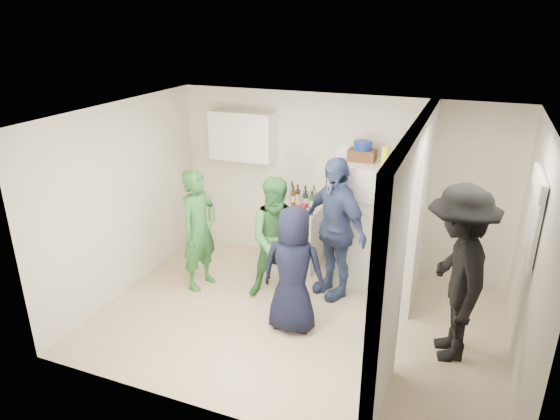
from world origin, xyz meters
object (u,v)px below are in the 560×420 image
object	(u,v)px
person_navy	(293,270)
person_nook	(456,275)
wicker_basket	(362,155)
person_denim	(334,228)
person_green_center	(278,239)
person_green_left	(199,230)
fridge	(364,223)
yellow_cup_stack_top	(385,157)
blue_bowl	(363,145)
stove	(293,236)

from	to	relation	value
person_navy	person_nook	size ratio (longest dim) A/B	0.79
wicker_basket	person_denim	size ratio (longest dim) A/B	0.19
person_green_center	person_nook	xyz separation A→B (m)	(2.17, -0.47, 0.16)
person_green_left	person_navy	bearing A→B (deg)	-96.37
fridge	yellow_cup_stack_top	world-z (taller)	yellow_cup_stack_top
fridge	wicker_basket	xyz separation A→B (m)	(-0.10, 0.05, 0.92)
fridge	person_denim	world-z (taller)	person_denim
blue_bowl	person_navy	world-z (taller)	blue_bowl
stove	blue_bowl	xyz separation A→B (m)	(0.94, 0.02, 1.43)
person_green_center	person_denim	bearing A→B (deg)	-0.66
blue_bowl	yellow_cup_stack_top	xyz separation A→B (m)	(0.32, -0.15, -0.08)
person_green_left	blue_bowl	bearing A→B (deg)	-49.43
stove	person_denim	distance (m)	1.06
person_nook	fridge	bearing A→B (deg)	-149.42
fridge	yellow_cup_stack_top	bearing A→B (deg)	-24.44
fridge	person_navy	distance (m)	1.57
person_green_center	person_nook	world-z (taller)	person_nook
fridge	person_navy	bearing A→B (deg)	-108.04
person_navy	person_green_center	bearing A→B (deg)	-59.34
person_green_left	person_navy	xyz separation A→B (m)	(1.50, -0.48, -0.06)
fridge	person_green_center	world-z (taller)	fridge
person_nook	blue_bowl	bearing A→B (deg)	-148.29
yellow_cup_stack_top	person_green_left	xyz separation A→B (m)	(-2.21, -0.91, -1.00)
yellow_cup_stack_top	person_denim	size ratio (longest dim) A/B	0.13
blue_bowl	person_green_center	size ratio (longest dim) A/B	0.15
person_green_left	person_green_center	world-z (taller)	person_green_left
stove	yellow_cup_stack_top	world-z (taller)	yellow_cup_stack_top
blue_bowl	person_nook	size ratio (longest dim) A/B	0.12
yellow_cup_stack_top	person_nook	xyz separation A→B (m)	(1.03, -1.21, -0.85)
fridge	yellow_cup_stack_top	xyz separation A→B (m)	(0.22, -0.10, 0.97)
fridge	person_nook	xyz separation A→B (m)	(1.25, -1.31, 0.12)
blue_bowl	person_green_left	world-z (taller)	blue_bowl
yellow_cup_stack_top	person_nook	world-z (taller)	same
yellow_cup_stack_top	person_green_center	size ratio (longest dim) A/B	0.15
person_green_center	person_denim	xyz separation A→B (m)	(0.65, 0.31, 0.13)
person_navy	person_nook	world-z (taller)	person_nook
person_green_left	fridge	bearing A→B (deg)	-51.81
person_green_left	person_nook	size ratio (longest dim) A/B	0.85
wicker_basket	yellow_cup_stack_top	bearing A→B (deg)	-25.11
person_green_center	person_denim	size ratio (longest dim) A/B	0.87
wicker_basket	blue_bowl	xyz separation A→B (m)	(0.00, 0.00, 0.13)
yellow_cup_stack_top	person_navy	distance (m)	1.88
fridge	wicker_basket	distance (m)	0.93
wicker_basket	person_green_left	bearing A→B (deg)	-150.78
person_green_center	person_denim	distance (m)	0.73
blue_bowl	person_denim	xyz separation A→B (m)	(-0.18, -0.59, -0.96)
stove	yellow_cup_stack_top	size ratio (longest dim) A/B	3.73
fridge	person_green_left	world-z (taller)	fridge
person_green_left	person_navy	distance (m)	1.58
person_green_left	person_green_center	bearing A→B (deg)	-70.12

